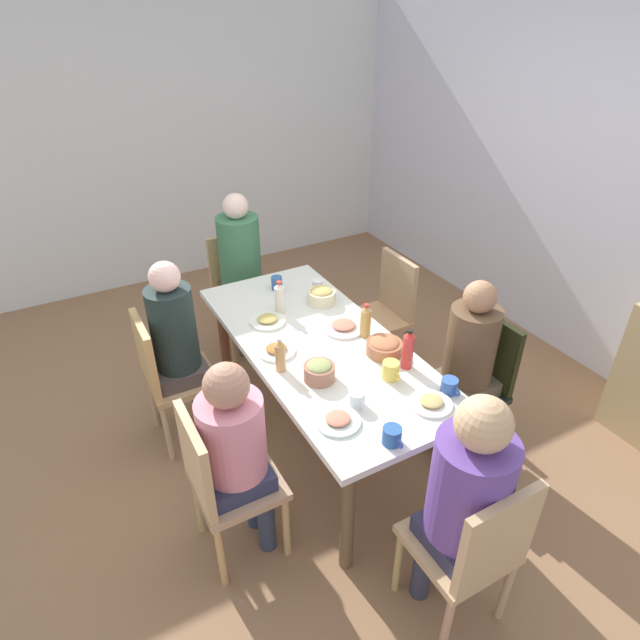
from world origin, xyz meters
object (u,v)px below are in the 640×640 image
bowl_0 (384,346)px  plate_4 (431,403)px  dining_table (320,355)px  bowl_1 (319,371)px  cup_4 (450,386)px  cup_1 (277,283)px  person_5 (467,358)px  plate_3 (344,326)px  cup_2 (392,436)px  person_4 (178,341)px  plate_1 (276,350)px  plate_2 (338,420)px  chair_1 (221,480)px  chair_3 (239,286)px  person_1 (236,445)px  chair_4 (167,374)px  bottle_1 (408,350)px  chair_2 (473,547)px  bottle_3 (280,298)px  bowl_2 (322,295)px  person_3 (241,262)px  bottle_0 (365,321)px  person_2 (467,493)px  cup_0 (391,370)px  plate_0 (268,320)px  chair_0 (385,309)px  cup_5 (318,286)px  cup_3 (357,399)px  bottle_2 (280,355)px

bowl_0 → plate_4: bearing=-6.0°
dining_table → bowl_1: bearing=-29.5°
cup_4 → cup_1: bearing=-168.1°
person_5 → plate_3: bearing=-136.2°
cup_2 → person_4: bearing=-155.7°
plate_1 → plate_2: (0.65, 0.01, -0.00)m
chair_1 → chair_3: (-1.77, 0.79, 0.00)m
person_5 → chair_1: bearing=-90.0°
person_1 → person_5: 1.40m
chair_4 → bottle_1: bearing=50.5°
chair_2 → cup_4: size_ratio=7.51×
person_4 → bowl_0: 1.21m
bottle_3 → bowl_2: bearing=86.9°
person_3 → bottle_1: bearing=10.0°
chair_1 → bottle_0: 1.18m
dining_table → person_2: 1.22m
plate_4 → cup_0: size_ratio=1.70×
bottle_1 → plate_0: bearing=-148.9°
chair_1 → bowl_2: chair_1 is taller
dining_table → plate_0: 0.40m
chair_0 → chair_3: bearing=-136.9°
person_2 → cup_2: size_ratio=10.13×
plate_4 → cup_5: cup_5 is taller
bottle_0 → person_4: bearing=-118.8°
cup_2 → cup_5: 1.45m
cup_1 → bottle_3: bearing=-21.3°
cup_1 → plate_4: bearing=6.2°
cup_1 → bottle_0: bottle_0 is taller
cup_3 → chair_2: bearing=8.1°
person_4 → bottle_1: bearing=47.9°
plate_3 → bottle_2: 0.54m
plate_1 → cup_1: bearing=154.7°
dining_table → plate_1: plate_1 is taller
chair_3 → plate_1: size_ratio=4.23×
person_5 → cup_5: bearing=-157.6°
person_1 → person_3: size_ratio=0.90×
person_5 → cup_2: size_ratio=9.64×
plate_3 → bowl_0: size_ratio=1.28×
cup_2 → cup_3: cup_2 is taller
person_2 → bowl_1: person_2 is taller
bowl_0 → person_4: bearing=-127.3°
plate_3 → cup_1: 0.65m
cup_4 → cup_5: 1.25m
chair_2 → plate_1: chair_2 is taller
person_3 → person_4: size_ratio=1.03×
cup_1 → bottle_2: bearing=-23.7°
chair_0 → bottle_0: bearing=-44.9°
bowl_1 → cup_3: 0.28m
bowl_2 → cup_0: (0.86, -0.07, -0.00)m
chair_0 → cup_1: bearing=-107.5°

